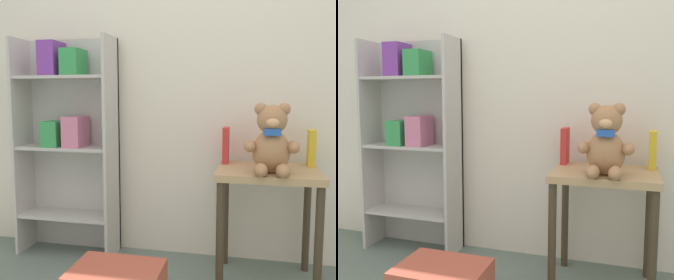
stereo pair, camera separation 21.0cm
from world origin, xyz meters
TOP-DOWN VIEW (x-y plane):
  - wall_back at (0.00, 1.38)m, footprint 4.80×0.06m
  - bookshelf_side at (-0.91, 1.24)m, footprint 0.62×0.24m
  - display_table at (0.32, 1.06)m, footprint 0.52×0.45m
  - teddy_bear at (0.32, 0.94)m, footprint 0.26×0.24m
  - book_standing_red at (0.09, 1.21)m, footprint 0.03×0.13m
  - book_standing_pink at (0.32, 1.19)m, footprint 0.04×0.13m
  - book_standing_yellow at (0.55, 1.20)m, footprint 0.04×0.11m

SIDE VIEW (x-z plane):
  - display_table at x=0.32m, z-range 0.20..0.82m
  - book_standing_yellow at x=0.55m, z-range 0.62..0.82m
  - book_standing_red at x=0.09m, z-range 0.62..0.82m
  - book_standing_pink at x=0.32m, z-range 0.62..0.87m
  - bookshelf_side at x=-0.91m, z-range 0.09..1.45m
  - teddy_bear at x=0.32m, z-range 0.61..0.95m
  - wall_back at x=0.00m, z-range 0.00..2.50m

